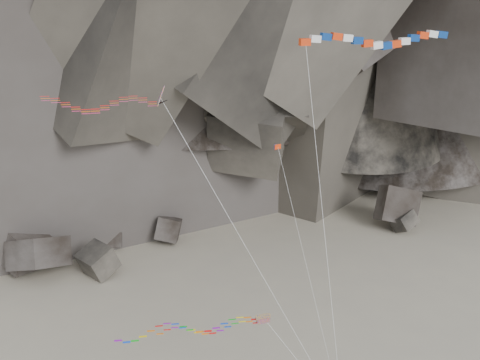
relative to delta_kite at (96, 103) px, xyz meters
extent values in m
cube|color=#47423F|center=(-10.09, 31.64, -26.27)|extent=(8.26, 9.01, 6.63)
cube|color=#47423F|center=(-11.32, 37.99, -26.39)|extent=(6.70, 7.23, 4.88)
cube|color=#47423F|center=(-0.96, 38.79, -27.10)|extent=(3.16, 3.19, 2.95)
cube|color=#47423F|center=(-2.73, 30.23, -26.54)|extent=(6.06, 5.99, 4.57)
cube|color=#47423F|center=(-11.97, 33.34, -25.75)|extent=(7.41, 6.82, 6.46)
cube|color=#47423F|center=(6.98, 39.22, -26.54)|extent=(4.47, 4.39, 4.50)
cube|color=#47423F|center=(41.97, 38.26, -25.48)|extent=(6.90, 6.22, 7.50)
cube|color=#47423F|center=(42.30, 36.21, -27.06)|extent=(4.32, 4.26, 4.04)
cylinder|color=silver|center=(11.27, -1.54, -13.06)|extent=(13.83, 3.08, 26.61)
cube|color=red|center=(14.84, 0.26, 3.83)|extent=(0.79, 0.56, 0.50)
cube|color=white|center=(15.63, 0.29, 4.04)|extent=(0.83, 0.56, 0.56)
cube|color=navy|center=(16.41, 0.27, 4.18)|extent=(0.85, 0.56, 0.60)
cube|color=red|center=(17.20, 0.23, 4.19)|extent=(0.85, 0.56, 0.60)
cube|color=white|center=(17.99, 0.19, 4.08)|extent=(0.84, 0.56, 0.57)
cube|color=navy|center=(18.77, 0.16, 3.88)|extent=(0.80, 0.56, 0.52)
cube|color=red|center=(19.56, 0.18, 3.67)|extent=(0.82, 0.56, 0.55)
cube|color=white|center=(20.35, 0.25, 3.51)|extent=(0.85, 0.56, 0.59)
cube|color=navy|center=(21.13, 0.37, 3.47)|extent=(0.85, 0.56, 0.60)
cube|color=red|center=(21.92, 0.52, 3.55)|extent=(0.84, 0.56, 0.58)
cube|color=white|center=(22.71, 0.68, 3.73)|extent=(0.81, 0.56, 0.53)
cube|color=navy|center=(23.49, 0.83, 3.95)|extent=(0.81, 0.56, 0.54)
cube|color=red|center=(24.28, 0.94, 4.13)|extent=(0.84, 0.56, 0.59)
cube|color=white|center=(25.07, 1.00, 4.20)|extent=(0.85, 0.56, 0.61)
cube|color=navy|center=(25.85, 1.01, 4.15)|extent=(0.85, 0.56, 0.59)
cylinder|color=silver|center=(16.50, -1.51, -11.26)|extent=(3.37, 3.15, 30.19)
cube|color=#F4B30D|center=(11.96, -0.07, -18.06)|extent=(1.26, 0.41, 0.69)
cube|color=#0CB219|center=(11.96, -0.24, -18.32)|extent=(1.05, 0.29, 0.47)
cube|color=red|center=(13.63, 2.66, -4.49)|extent=(0.57, 0.31, 0.39)
cube|color=navy|center=(13.42, 2.67, -4.49)|extent=(0.22, 0.14, 0.40)
cylinder|color=silver|center=(15.89, -0.20, -15.42)|extent=(4.57, 5.75, 21.87)
camera|label=1|loc=(2.00, -42.07, 7.64)|focal=45.00mm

